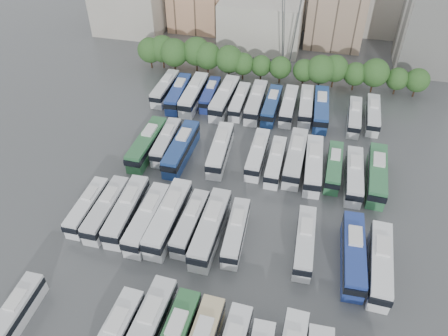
% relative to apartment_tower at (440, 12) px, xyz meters
% --- Properties ---
extents(ground, '(220.00, 220.00, 0.00)m').
position_rel_apartment_tower_xyz_m(ground, '(-34.00, -58.00, -13.00)').
color(ground, '#424447').
rests_on(ground, ground).
extents(tree_line, '(64.85, 8.00, 8.25)m').
position_rel_apartment_tower_xyz_m(tree_line, '(-37.47, -15.90, -8.53)').
color(tree_line, black).
rests_on(tree_line, ground).
extents(apartment_tower, '(14.00, 14.00, 26.00)m').
position_rel_apartment_tower_xyz_m(apartment_tower, '(0.00, 0.00, 0.00)').
color(apartment_tower, silver).
rests_on(apartment_tower, ground).
extents(bus_r0_s0, '(2.54, 11.24, 3.52)m').
position_rel_apartment_tower_xyz_m(bus_r0_s0, '(-55.33, -82.81, -11.27)').
color(bus_r0_s0, silver).
rests_on(bus_r0_s0, ground).
extents(bus_r0_s5, '(3.48, 13.36, 4.16)m').
position_rel_apartment_tower_xyz_m(bus_r0_s5, '(-39.00, -80.91, -10.96)').
color(bus_r0_s5, silver).
rests_on(bus_r0_s5, ground).
extents(bus_r1_s0, '(2.40, 10.90, 3.42)m').
position_rel_apartment_tower_xyz_m(bus_r1_s0, '(-55.27, -63.68, -11.32)').
color(bus_r1_s0, white).
rests_on(bus_r1_s0, ground).
extents(bus_r1_s1, '(2.66, 12.07, 3.78)m').
position_rel_apartment_tower_xyz_m(bus_r1_s1, '(-52.13, -63.64, -11.14)').
color(bus_r1_s1, silver).
rests_on(bus_r1_s1, ground).
extents(bus_r1_s2, '(3.06, 12.79, 3.99)m').
position_rel_apartment_tower_xyz_m(bus_r1_s2, '(-48.98, -63.29, -11.04)').
color(bus_r1_s2, silver).
rests_on(bus_r1_s2, ground).
extents(bus_r1_s3, '(3.00, 12.69, 3.96)m').
position_rel_apartment_tower_xyz_m(bus_r1_s3, '(-45.37, -64.12, -11.05)').
color(bus_r1_s3, silver).
rests_on(bus_r1_s3, ground).
extents(bus_r1_s4, '(3.35, 13.77, 4.30)m').
position_rel_apartment_tower_xyz_m(bus_r1_s4, '(-42.36, -63.31, -10.89)').
color(bus_r1_s4, silver).
rests_on(bus_r1_s4, ground).
extents(bus_r1_s5, '(2.97, 11.62, 3.62)m').
position_rel_apartment_tower_xyz_m(bus_r1_s5, '(-39.04, -63.26, -11.22)').
color(bus_r1_s5, silver).
rests_on(bus_r1_s5, ground).
extents(bus_r1_s6, '(3.17, 13.53, 4.23)m').
position_rel_apartment_tower_xyz_m(bus_r1_s6, '(-35.84, -63.86, -10.92)').
color(bus_r1_s6, silver).
rests_on(bus_r1_s6, ground).
extents(bus_r1_s7, '(2.89, 11.40, 3.55)m').
position_rel_apartment_tower_xyz_m(bus_r1_s7, '(-32.20, -63.43, -11.26)').
color(bus_r1_s7, silver).
rests_on(bus_r1_s7, ground).
extents(bus_r1_s10, '(2.86, 11.67, 3.64)m').
position_rel_apartment_tower_xyz_m(bus_r1_s10, '(-22.44, -63.02, -11.21)').
color(bus_r1_s10, silver).
rests_on(bus_r1_s10, ground).
extents(bus_r1_s12, '(3.30, 13.23, 4.12)m').
position_rel_apartment_tower_xyz_m(bus_r1_s12, '(-15.86, -63.85, -10.98)').
color(bus_r1_s12, navy).
rests_on(bus_r1_s12, ground).
extents(bus_r1_s13, '(3.27, 12.91, 4.02)m').
position_rel_apartment_tower_xyz_m(bus_r1_s13, '(-12.37, -64.63, -11.03)').
color(bus_r1_s13, silver).
rests_on(bus_r1_s13, ground).
extents(bus_r2_s1, '(3.20, 13.18, 4.11)m').
position_rel_apartment_tower_xyz_m(bus_r2_s1, '(-52.03, -47.03, -10.98)').
color(bus_r2_s1, '#2B653A').
rests_on(bus_r2_s1, ground).
extents(bus_r2_s2, '(2.81, 11.59, 3.62)m').
position_rel_apartment_tower_xyz_m(bus_r2_s2, '(-49.03, -45.35, -11.22)').
color(bus_r2_s2, silver).
rests_on(bus_r2_s2, ground).
extents(bus_r2_s3, '(3.15, 13.32, 4.16)m').
position_rel_apartment_tower_xyz_m(bus_r2_s3, '(-45.65, -46.94, -10.96)').
color(bus_r2_s3, navy).
rests_on(bus_r2_s3, ground).
extents(bus_r2_s5, '(3.40, 12.83, 3.99)m').
position_rel_apartment_tower_xyz_m(bus_r2_s5, '(-38.93, -45.52, -11.04)').
color(bus_r2_s5, white).
rests_on(bus_r2_s5, ground).
extents(bus_r2_s7, '(2.59, 11.70, 3.67)m').
position_rel_apartment_tower_xyz_m(bus_r2_s7, '(-32.33, -45.07, -11.20)').
color(bus_r2_s7, white).
rests_on(bus_r2_s7, ground).
extents(bus_r2_s8, '(2.47, 11.23, 3.52)m').
position_rel_apartment_tower_xyz_m(bus_r2_s8, '(-28.99, -46.29, -11.27)').
color(bus_r2_s8, white).
rests_on(bus_r2_s8, ground).
extents(bus_r2_s9, '(3.09, 13.30, 4.16)m').
position_rel_apartment_tower_xyz_m(bus_r2_s9, '(-25.80, -44.77, -10.96)').
color(bus_r2_s9, silver).
rests_on(bus_r2_s9, ground).
extents(bus_r2_s10, '(3.37, 13.02, 4.05)m').
position_rel_apartment_tower_xyz_m(bus_r2_s10, '(-22.66, -46.01, -11.01)').
color(bus_r2_s10, silver).
rests_on(bus_r2_s10, ground).
extents(bus_r2_s11, '(2.64, 11.26, 3.52)m').
position_rel_apartment_tower_xyz_m(bus_r2_s11, '(-19.23, -45.42, -11.27)').
color(bus_r2_s11, '#2F6E42').
rests_on(bus_r2_s11, ground).
extents(bus_r2_s12, '(2.80, 12.24, 3.83)m').
position_rel_apartment_tower_xyz_m(bus_r2_s12, '(-15.93, -47.10, -11.12)').
color(bus_r2_s12, silver).
rests_on(bus_r2_s12, ground).
extents(bus_r2_s13, '(3.38, 13.33, 4.15)m').
position_rel_apartment_tower_xyz_m(bus_r2_s13, '(-12.31, -46.15, -10.96)').
color(bus_r2_s13, '#2F6F42').
rests_on(bus_r2_s13, ground).
extents(bus_r3_s0, '(2.81, 11.86, 3.71)m').
position_rel_apartment_tower_xyz_m(bus_r3_s0, '(-55.55, -27.35, -11.18)').
color(bus_r3_s0, silver).
rests_on(bus_r3_s0, ground).
extents(bus_r3_s1, '(3.25, 12.49, 3.89)m').
position_rel_apartment_tower_xyz_m(bus_r3_s1, '(-52.05, -28.94, -11.09)').
color(bus_r3_s1, navy).
rests_on(bus_r3_s1, ground).
extents(bus_r3_s2, '(2.96, 13.41, 4.20)m').
position_rel_apartment_tower_xyz_m(bus_r3_s2, '(-48.74, -28.69, -10.94)').
color(bus_r3_s2, white).
rests_on(bus_r3_s2, ground).
extents(bus_r3_s3, '(2.72, 11.00, 3.43)m').
position_rel_apartment_tower_xyz_m(bus_r3_s3, '(-45.60, -27.34, -11.32)').
color(bus_r3_s3, navy).
rests_on(bus_r3_s3, ground).
extents(bus_r3_s4, '(3.60, 13.78, 4.28)m').
position_rel_apartment_tower_xyz_m(bus_r3_s4, '(-42.17, -28.74, -10.90)').
color(bus_r3_s4, silver).
rests_on(bus_r3_s4, ground).
extents(bus_r3_s5, '(2.52, 11.23, 3.52)m').
position_rel_apartment_tower_xyz_m(bus_r3_s5, '(-39.00, -28.65, -11.27)').
color(bus_r3_s5, silver).
rests_on(bus_r3_s5, ground).
extents(bus_r3_s6, '(2.87, 12.89, 4.04)m').
position_rel_apartment_tower_xyz_m(bus_r3_s6, '(-35.64, -28.50, -11.02)').
color(bus_r3_s6, silver).
rests_on(bus_r3_s6, ground).
extents(bus_r3_s7, '(2.78, 11.93, 3.73)m').
position_rel_apartment_tower_xyz_m(bus_r3_s7, '(-32.35, -28.80, -11.17)').
color(bus_r3_s7, navy).
rests_on(bus_r3_s7, ground).
extents(bus_r3_s8, '(2.62, 11.87, 3.72)m').
position_rel_apartment_tower_xyz_m(bus_r3_s8, '(-28.99, -28.08, -11.17)').
color(bus_r3_s8, silver).
rests_on(bus_r3_s8, ground).
extents(bus_r3_s9, '(3.09, 11.92, 3.71)m').
position_rel_apartment_tower_xyz_m(bus_r3_s9, '(-25.63, -27.17, -11.18)').
color(bus_r3_s9, silver).
rests_on(bus_r3_s9, ground).
extents(bus_r3_s10, '(3.50, 13.12, 4.08)m').
position_rel_apartment_tower_xyz_m(bus_r3_s10, '(-22.60, -28.10, -11.00)').
color(bus_r3_s10, navy).
rests_on(bus_r3_s10, ground).
extents(bus_r3_s12, '(2.59, 11.06, 3.46)m').
position_rel_apartment_tower_xyz_m(bus_r3_s12, '(-16.02, -28.91, -11.30)').
color(bus_r3_s12, silver).
rests_on(bus_r3_s12, ground).
extents(bus_r3_s13, '(2.63, 11.43, 3.58)m').
position_rel_apartment_tower_xyz_m(bus_r3_s13, '(-12.52, -27.41, -11.24)').
color(bus_r3_s13, silver).
rests_on(bus_r3_s13, ground).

